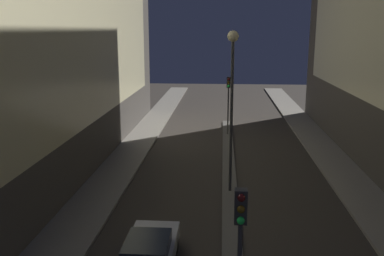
% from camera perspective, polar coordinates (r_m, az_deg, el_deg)
% --- Properties ---
extents(building_left, '(6.01, 40.72, 19.41)m').
position_cam_1_polar(building_left, '(28.10, -19.40, 13.95)').
color(building_left, '#4C4742').
rests_on(building_left, ground).
extents(median_strip, '(0.85, 34.76, 0.13)m').
position_cam_1_polar(median_strip, '(25.47, 5.02, -7.32)').
color(median_strip, '#56544F').
rests_on(median_strip, ground).
extents(traffic_light_near, '(0.32, 0.42, 4.90)m').
position_cam_1_polar(traffic_light_near, '(11.25, 6.41, -14.47)').
color(traffic_light_near, '#383838').
rests_on(traffic_light_near, median_strip).
extents(traffic_light_mid, '(0.32, 0.42, 4.90)m').
position_cam_1_polar(traffic_light_mid, '(36.14, 4.87, 4.71)').
color(traffic_light_mid, '#383838').
rests_on(traffic_light_mid, median_strip).
extents(street_lamp, '(0.59, 0.59, 8.72)m').
position_cam_1_polar(street_lamp, '(22.69, 5.38, 6.62)').
color(street_lamp, '#383838').
rests_on(street_lamp, median_strip).
extents(car_left_lane, '(1.86, 4.59, 1.45)m').
position_cam_1_polar(car_left_lane, '(16.66, -5.81, -16.34)').
color(car_left_lane, '#B2B2B7').
rests_on(car_left_lane, ground).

